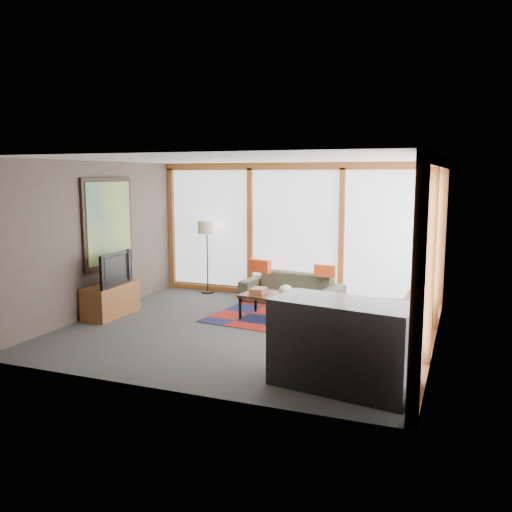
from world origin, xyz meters
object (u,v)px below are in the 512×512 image
at_px(sofa, 291,289).
at_px(bookshelf, 414,320).
at_px(coffee_table, 279,308).
at_px(television, 111,269).
at_px(tv_console, 111,300).
at_px(bar_counter, 343,345).
at_px(floor_lamp, 207,257).

bearing_deg(sofa, bookshelf, -23.36).
bearing_deg(sofa, coffee_table, -74.68).
bearing_deg(sofa, television, -133.94).
distance_m(tv_console, bar_counter, 4.65).
height_order(sofa, television, television).
bearing_deg(television, coffee_table, -78.84).
bearing_deg(bookshelf, sofa, 149.29).
bearing_deg(floor_lamp, coffee_table, -35.68).
bearing_deg(tv_console, floor_lamp, 72.13).
height_order(floor_lamp, bookshelf, floor_lamp).
height_order(bookshelf, tv_console, tv_console).
distance_m(sofa, bar_counter, 4.06).
distance_m(sofa, tv_console, 3.24).
height_order(tv_console, bar_counter, bar_counter).
height_order(bookshelf, bar_counter, bar_counter).
relative_size(coffee_table, television, 1.28).
xyz_separation_m(sofa, floor_lamp, (-1.85, 0.25, 0.46)).
distance_m(tv_console, television, 0.55).
bearing_deg(coffee_table, sofa, 97.97).
bearing_deg(floor_lamp, sofa, -7.59).
height_order(sofa, coffee_table, sofa).
relative_size(sofa, coffee_table, 1.53).
distance_m(sofa, coffee_table, 1.22).
distance_m(bookshelf, bar_counter, 2.35).
bearing_deg(coffee_table, bar_counter, -56.93).
distance_m(floor_lamp, tv_console, 2.38).
relative_size(sofa, bookshelf, 0.94).
relative_size(television, bar_counter, 0.62).
distance_m(bookshelf, tv_console, 4.94).
xyz_separation_m(sofa, tv_console, (-2.57, -1.98, -0.01)).
xyz_separation_m(bookshelf, tv_console, (-4.90, -0.59, 0.02)).
bearing_deg(tv_console, bar_counter, -21.15).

